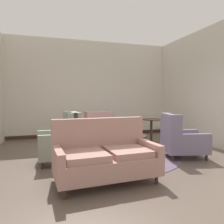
{
  "coord_description": "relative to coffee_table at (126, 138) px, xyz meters",
  "views": [
    {
      "loc": [
        -1.6,
        -4.51,
        1.35
      ],
      "look_at": [
        -0.04,
        0.51,
        1.02
      ],
      "focal_mm": 34.98,
      "sensor_mm": 36.0,
      "label": 1
    }
  ],
  "objects": [
    {
      "name": "armchair_near_sideboard",
      "position": [
        -0.36,
        1.55,
        0.0
      ],
      "size": [
        0.98,
        1.03,
        0.98
      ],
      "rotation": [
        0.0,
        0.0,
        3.32
      ],
      "color": "tan",
      "rests_on": "ground"
    },
    {
      "name": "wall_right",
      "position": [
        2.67,
        0.74,
        1.28
      ],
      "size": [
        0.08,
        4.51,
        3.38
      ],
      "primitive_type": "cube",
      "color": "silver",
      "rests_on": "ground"
    },
    {
      "name": "ground",
      "position": [
        -0.22,
        -0.23,
        -0.41
      ],
      "size": [
        9.01,
        9.01,
        0.0
      ],
      "primitive_type": "plane",
      "color": "brown"
    },
    {
      "name": "armchair_foreground_right",
      "position": [
        -1.47,
        -0.13,
        0.04
      ],
      "size": [
        0.84,
        0.75,
        1.06
      ],
      "rotation": [
        0.0,
        0.0,
        4.74
      ],
      "color": "gray",
      "rests_on": "ground"
    },
    {
      "name": "coffee_table",
      "position": [
        0.0,
        0.0,
        0.0
      ],
      "size": [
        0.97,
        0.97,
        0.49
      ],
      "color": "#382319",
      "rests_on": "ground"
    },
    {
      "name": "porcelain_vase",
      "position": [
        -0.02,
        -0.0,
        0.22
      ],
      "size": [
        0.15,
        0.15,
        0.34
      ],
      "color": "brown",
      "rests_on": "coffee_table"
    },
    {
      "name": "area_rug",
      "position": [
        -0.22,
        0.07,
        -0.41
      ],
      "size": [
        2.96,
        2.96,
        0.01
      ],
      "primitive_type": "cylinder",
      "color": "#5B4C60",
      "rests_on": "ground"
    },
    {
      "name": "armchair_beside_settee",
      "position": [
        1.13,
        -0.51,
        0.01
      ],
      "size": [
        1.06,
        0.93,
        1.01
      ],
      "rotation": [
        0.0,
        0.0,
        7.62
      ],
      "color": "slate",
      "rests_on": "ground"
    },
    {
      "name": "wall_back",
      "position": [
        -0.22,
        2.99,
        1.28
      ],
      "size": [
        5.94,
        0.08,
        3.38
      ],
      "primitive_type": "cube",
      "color": "silver",
      "rests_on": "ground"
    },
    {
      "name": "side_table",
      "position": [
        1.22,
        1.09,
        0.04
      ],
      "size": [
        0.6,
        0.6,
        0.74
      ],
      "color": "#382319",
      "rests_on": "ground"
    },
    {
      "name": "settee",
      "position": [
        -0.89,
        -1.36,
        -0.0
      ],
      "size": [
        1.68,
        0.97,
        1.01
      ],
      "rotation": [
        0.0,
        0.0,
        0.06
      ],
      "color": "tan",
      "rests_on": "ground"
    },
    {
      "name": "baseboard_back",
      "position": [
        -0.22,
        2.94,
        -0.35
      ],
      "size": [
        5.78,
        0.03,
        0.12
      ],
      "primitive_type": "cube",
      "color": "#382319",
      "rests_on": "ground"
    }
  ]
}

